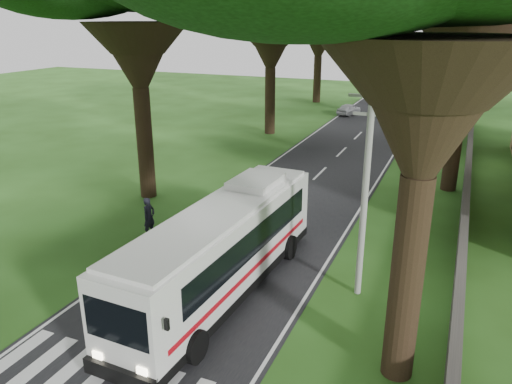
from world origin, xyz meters
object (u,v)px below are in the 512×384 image
Objects in this scene: pole_far at (441,73)px; coach_bus at (223,248)px; distant_car_b at (380,99)px; distant_car_a at (349,109)px; pole_near at (365,189)px; pole_mid at (422,102)px; pedestrian at (149,217)px.

coach_bus is (-4.70, -41.90, -2.33)m from pole_far.
pole_far is 42.23m from coach_bus.
distant_car_b is at bearing 95.10° from coach_bus.
distant_car_b is at bearing -89.14° from distant_car_a.
distant_car_a is at bearing 103.54° from pole_near.
distant_car_b is (-6.65, 23.23, -3.54)m from pole_mid.
distant_car_a is at bearing 4.10° from pedestrian.
pole_far is (0.00, 20.00, 0.00)m from pole_mid.
pole_mid is 2.33× the size of distant_car_a.
pole_far is at bearing -137.14° from distant_car_a.
pole_near is at bearing 24.62° from coach_bus.
pole_far reaches higher than distant_car_b.
pole_far is (0.00, 40.00, 0.00)m from pole_near.
pole_far is at bearing 90.00° from pole_mid.
pole_near is 20.00m from pole_mid.
distant_car_b is 1.93× the size of pedestrian.
pole_near is 4.17× the size of pedestrian.
pole_far is at bearing 86.22° from coach_bus.
pole_near is at bearing 117.51° from distant_car_a.
pedestrian is at bearing 152.44° from coach_bus.
pole_near reaches higher than coach_bus.
coach_bus reaches higher than distant_car_b.
pole_mid reaches higher than distant_car_b.
pedestrian reaches higher than distant_car_a.
pole_far reaches higher than pedestrian.
coach_bus is 3.17× the size of distant_car_b.
pole_near reaches higher than pedestrian.
pole_near is 1.00× the size of pole_mid.
pole_mid is 21.54m from pedestrian.
pole_far reaches higher than distant_car_a.
distant_car_a is at bearing 98.45° from coach_bus.
pole_near reaches higher than distant_car_a.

